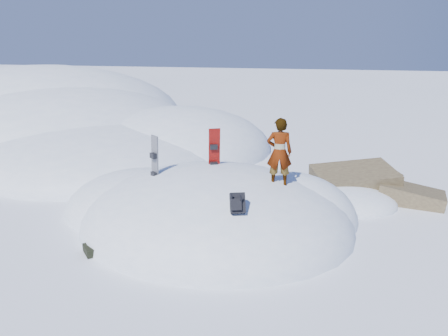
% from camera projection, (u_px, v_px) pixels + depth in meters
% --- Properties ---
extents(ground, '(120.00, 120.00, 0.00)m').
position_uv_depth(ground, '(215.00, 225.00, 11.25)').
color(ground, white).
rests_on(ground, ground).
extents(snow_mound, '(8.00, 6.00, 3.00)m').
position_uv_depth(snow_mound, '(211.00, 221.00, 11.51)').
color(snow_mound, white).
rests_on(snow_mound, ground).
extents(snow_ridge, '(21.50, 18.50, 6.40)m').
position_uv_depth(snow_ridge, '(66.00, 131.00, 22.66)').
color(snow_ridge, white).
rests_on(snow_ridge, ground).
extents(rock_outcrop, '(4.68, 4.41, 1.68)m').
position_uv_depth(rock_outcrop, '(358.00, 196.00, 13.27)').
color(rock_outcrop, brown).
rests_on(rock_outcrop, ground).
extents(snowboard_red, '(0.33, 0.29, 1.60)m').
position_uv_depth(snowboard_red, '(214.00, 157.00, 11.39)').
color(snowboard_red, red).
rests_on(snowboard_red, snow_mound).
extents(snowboard_dark, '(0.29, 0.31, 1.64)m').
position_uv_depth(snowboard_dark, '(155.00, 167.00, 10.94)').
color(snowboard_dark, black).
rests_on(snowboard_dark, snow_mound).
extents(backpack, '(0.41, 0.48, 0.52)m').
position_uv_depth(backpack, '(237.00, 203.00, 9.05)').
color(backpack, black).
rests_on(backpack, snow_mound).
extents(gear_pile, '(0.90, 0.79, 0.23)m').
position_uv_depth(gear_pile, '(103.00, 247.00, 9.85)').
color(gear_pile, black).
rests_on(gear_pile, ground).
extents(person, '(0.64, 0.47, 1.64)m').
position_uv_depth(person, '(279.00, 152.00, 10.20)').
color(person, slate).
rests_on(person, snow_mound).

